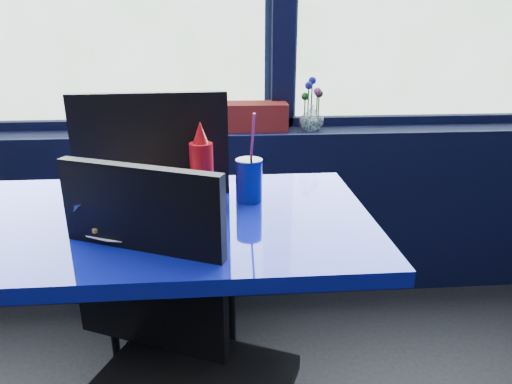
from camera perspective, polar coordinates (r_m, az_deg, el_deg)
name	(u,v)px	position (r m, az deg, el deg)	size (l,w,h in m)	color
window_sill	(119,214)	(2.27, -16.73, -2.69)	(5.00, 0.26, 0.80)	black
near_table	(158,274)	(1.37, -12.15, -10.01)	(1.20, 0.70, 0.75)	black
chair_near_front	(166,349)	(1.12, -11.15, -18.73)	(0.57, 0.57, 0.95)	black
chair_near_back	(166,218)	(1.62, -11.24, -3.25)	(0.51, 0.51, 1.06)	black
planter_box	(220,117)	(2.08, -4.51, 9.37)	(0.60, 0.15, 0.12)	maroon
flower_vase	(312,114)	(2.08, 6.98, 9.59)	(0.12, 0.13, 0.23)	silver
food_basket	(146,211)	(1.22, -13.58, -2.28)	(0.33, 0.32, 0.11)	#B40C12
ketchup_bottle	(202,170)	(1.30, -6.78, 2.73)	(0.07, 0.07, 0.25)	#B40C12
soda_cup	(249,179)	(1.35, -0.86, 1.61)	(0.08, 0.08, 0.27)	navy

